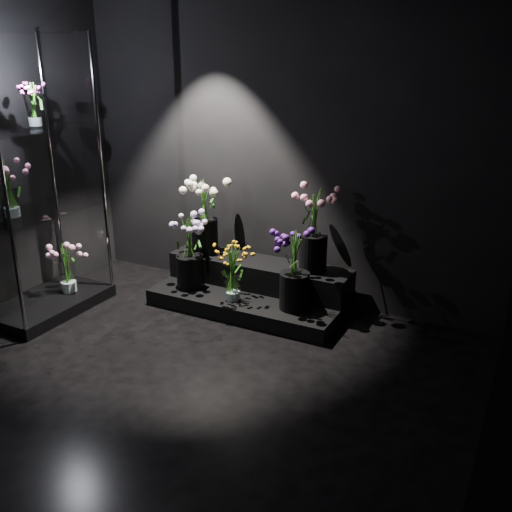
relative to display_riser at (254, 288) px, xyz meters
The scene contains 13 objects.
floor 1.67m from the display_riser, 86.88° to the right, with size 4.00×4.00×0.00m, color black.
wall_back 1.29m from the display_riser, 75.20° to the left, with size 4.00×4.00×0.00m, color black.
wall_right 2.94m from the display_riser, 38.42° to the right, with size 4.00×4.00×0.00m, color black.
display_riser is the anchor object (origin of this frame).
display_case 2.09m from the display_riser, 148.82° to the right, with size 0.64×1.06×2.33m.
bouquet_orange_bells 0.39m from the display_riser, 100.56° to the right, with size 0.32×0.32×0.51m.
bouquet_lilac 0.69m from the display_riser, 158.58° to the right, with size 0.45×0.45×0.67m.
bouquet_purple 0.63m from the display_riser, 22.34° to the right, with size 0.40×0.40×0.66m.
bouquet_cream_roses 0.85m from the display_riser, behind, with size 0.45×0.45×0.69m.
bouquet_pink_roses 0.83m from the display_riser, 12.50° to the left, with size 0.42×0.42×0.73m.
bouquet_case_pink 2.21m from the display_riser, 144.09° to the right, with size 0.31×0.31×0.47m.
bouquet_case_magenta 2.41m from the display_riser, 152.78° to the right, with size 0.27×0.27×0.35m.
bouquet_case_base_pink 1.70m from the display_riser, 153.92° to the right, with size 0.36×0.36×0.44m.
Camera 1 is at (2.12, -2.56, 2.17)m, focal length 40.00 mm.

